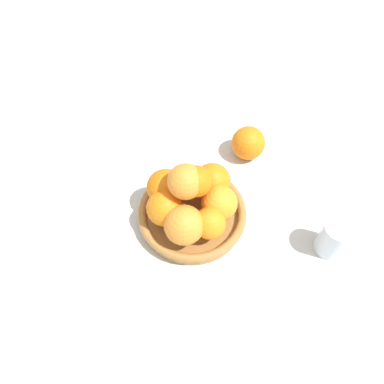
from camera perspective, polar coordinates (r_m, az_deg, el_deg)
The scene contains 6 objects.
ground_plane at distance 0.86m, azimuth 0.00°, elevation -3.96°, with size 4.00×4.00×0.00m, color beige.
fruit_bowl at distance 0.84m, azimuth 0.00°, elevation -3.33°, with size 0.24×0.24×0.04m.
orange_pile at distance 0.78m, azimuth -0.24°, elevation -0.78°, with size 0.20×0.20×0.14m.
stray_orange at distance 0.95m, azimuth 8.55°, elevation 7.38°, with size 0.08×0.08×0.08m, color orange.
drinking_glass at distance 0.84m, azimuth 20.79°, elevation -6.37°, with size 0.06×0.06×0.09m, color silver.
napkin_folded at distance 0.89m, azimuth -19.40°, elevation -4.74°, with size 0.16×0.16×0.01m, color white.
Camera 1 is at (0.42, 0.11, 0.74)m, focal length 35.00 mm.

